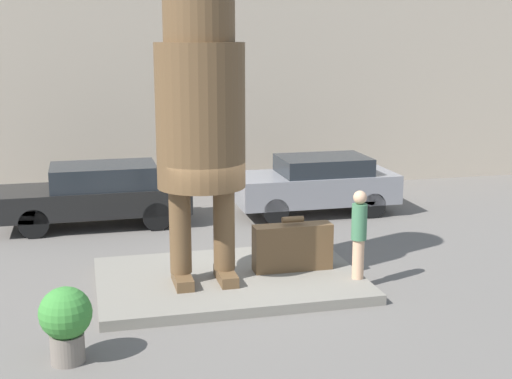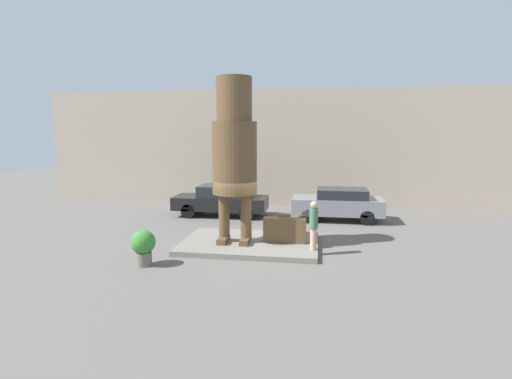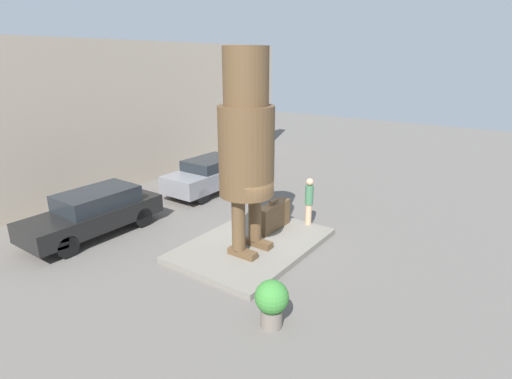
% 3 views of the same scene
% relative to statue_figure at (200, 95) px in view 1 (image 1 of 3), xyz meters
% --- Properties ---
extents(ground_plane, '(60.00, 60.00, 0.00)m').
position_rel_statue_figure_xyz_m(ground_plane, '(0.54, 0.17, -3.72)').
color(ground_plane, '#605B56').
extents(pedestal, '(5.08, 3.50, 0.19)m').
position_rel_statue_figure_xyz_m(pedestal, '(0.54, 0.17, -3.63)').
color(pedestal, slate).
rests_on(pedestal, ground_plane).
extents(building_backdrop, '(28.00, 0.60, 6.68)m').
position_rel_statue_figure_xyz_m(building_backdrop, '(0.54, 9.02, -0.38)').
color(building_backdrop, tan).
rests_on(building_backdrop, ground_plane).
extents(statue_figure, '(1.63, 1.63, 6.04)m').
position_rel_statue_figure_xyz_m(statue_figure, '(0.00, 0.00, 0.00)').
color(statue_figure, brown).
rests_on(statue_figure, pedestal).
extents(giant_suitcase, '(1.58, 0.40, 1.09)m').
position_rel_statue_figure_xyz_m(giant_suitcase, '(1.84, 0.22, -3.07)').
color(giant_suitcase, brown).
rests_on(giant_suitcase, pedestal).
extents(tourist, '(0.29, 0.29, 1.73)m').
position_rel_statue_figure_xyz_m(tourist, '(2.92, -0.58, -2.59)').
color(tourist, tan).
rests_on(tourist, pedestal).
extents(parked_car_black, '(4.74, 1.79, 1.58)m').
position_rel_statue_figure_xyz_m(parked_car_black, '(-1.81, 5.27, -2.88)').
color(parked_car_black, black).
rests_on(parked_car_black, ground_plane).
extents(parked_car_grey, '(4.32, 1.84, 1.56)m').
position_rel_statue_figure_xyz_m(parked_car_grey, '(4.01, 5.15, -2.88)').
color(parked_car_grey, gray).
rests_on(parked_car_grey, ground_plane).
extents(planter_pot, '(0.79, 0.79, 1.17)m').
position_rel_statue_figure_xyz_m(planter_pot, '(-2.48, -2.54, -3.05)').
color(planter_pot, '#70665B').
rests_on(planter_pot, ground_plane).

